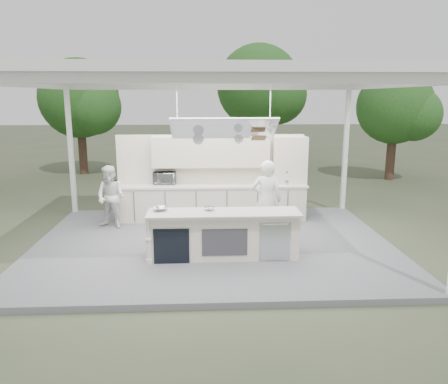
{
  "coord_description": "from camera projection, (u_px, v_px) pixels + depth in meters",
  "views": [
    {
      "loc": [
        -0.22,
        -9.45,
        3.35
      ],
      "look_at": [
        0.27,
        0.4,
        1.2
      ],
      "focal_mm": 35.0,
      "sensor_mm": 36.0,
      "label": 1
    }
  ],
  "objects": [
    {
      "name": "sous_chef",
      "position": [
        111.0,
        197.0,
        10.87
      ],
      "size": [
        0.94,
        0.85,
        1.58
      ],
      "primitive_type": "imported",
      "rotation": [
        0.0,
        0.0,
        -0.4
      ],
      "color": "silver",
      "rests_on": "stage_deck"
    },
    {
      "name": "back_counter",
      "position": [
        211.0,
        202.0,
        11.67
      ],
      "size": [
        5.08,
        0.72,
        0.95
      ],
      "color": "beige",
      "rests_on": "stage_deck"
    },
    {
      "name": "demo_island",
      "position": [
        223.0,
        234.0,
        8.94
      ],
      "size": [
        3.1,
        0.79,
        0.95
      ],
      "color": "beige",
      "rests_on": "stage_deck"
    },
    {
      "name": "toaster_oven",
      "position": [
        165.0,
        178.0,
        11.65
      ],
      "size": [
        0.61,
        0.43,
        0.33
      ],
      "primitive_type": "imported",
      "rotation": [
        0.0,
        0.0,
        -0.05
      ],
      "color": "#B3B5BA",
      "rests_on": "back_counter"
    },
    {
      "name": "tent",
      "position": [
        212.0,
        79.0,
        9.14
      ],
      "size": [
        8.2,
        6.2,
        3.86
      ],
      "color": "white",
      "rests_on": "ground"
    },
    {
      "name": "bowl_large",
      "position": [
        160.0,
        209.0,
        8.94
      ],
      "size": [
        0.35,
        0.35,
        0.07
      ],
      "primitive_type": "imported",
      "rotation": [
        0.0,
        0.0,
        0.2
      ],
      "color": "#B3B6BB",
      "rests_on": "demo_island"
    },
    {
      "name": "stage_deck",
      "position": [
        213.0,
        245.0,
        9.93
      ],
      "size": [
        8.0,
        6.0,
        0.12
      ],
      "primitive_type": "cube",
      "color": "#5E5F63",
      "rests_on": "ground"
    },
    {
      "name": "back_wall_unit",
      "position": [
        227.0,
        165.0,
        11.69
      ],
      "size": [
        5.05,
        0.48,
        2.25
      ],
      "color": "beige",
      "rests_on": "stage_deck"
    },
    {
      "name": "ground",
      "position": [
        213.0,
        247.0,
        9.94
      ],
      "size": [
        90.0,
        90.0,
        0.0
      ],
      "primitive_type": "plane",
      "color": "#454B33",
      "rests_on": "ground"
    },
    {
      "name": "tree_cluster",
      "position": [
        203.0,
        98.0,
        18.77
      ],
      "size": [
        19.55,
        9.4,
        5.85
      ],
      "color": "#463023",
      "rests_on": "ground"
    },
    {
      "name": "head_chef",
      "position": [
        267.0,
        200.0,
        9.96
      ],
      "size": [
        0.74,
        0.56,
        1.85
      ],
      "primitive_type": "imported",
      "rotation": [
        0.0,
        0.0,
        2.96
      ],
      "color": "white",
      "rests_on": "stage_deck"
    },
    {
      "name": "bowl_small",
      "position": [
        209.0,
        209.0,
        8.97
      ],
      "size": [
        0.23,
        0.23,
        0.07
      ],
      "primitive_type": "imported",
      "rotation": [
        0.0,
        0.0,
        -0.07
      ],
      "color": "silver",
      "rests_on": "demo_island"
    }
  ]
}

